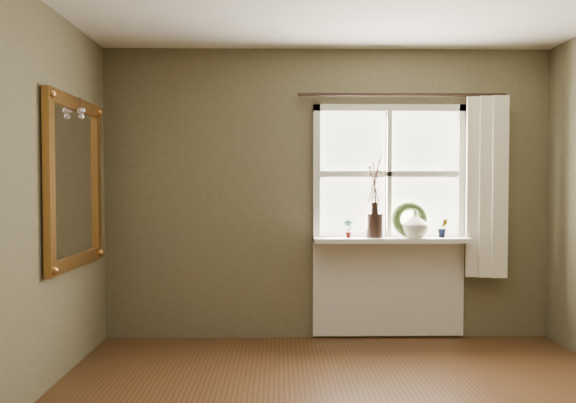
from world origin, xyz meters
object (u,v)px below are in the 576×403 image
at_px(dark_jug, 374,226).
at_px(wreath, 410,224).
at_px(gilt_mirror, 75,182).
at_px(cream_vase, 415,224).

height_order(dark_jug, wreath, wreath).
xyz_separation_m(wreath, gilt_mirror, (-2.69, -0.73, 0.37)).
distance_m(cream_vase, wreath, 0.06).
distance_m(wreath, gilt_mirror, 2.81).
height_order(cream_vase, wreath, wreath).
bearing_deg(cream_vase, dark_jug, 180.00).
xyz_separation_m(cream_vase, gilt_mirror, (-2.73, -0.69, 0.37)).
height_order(dark_jug, cream_vase, cream_vase).
relative_size(dark_jug, cream_vase, 0.89).
xyz_separation_m(cream_vase, wreath, (-0.04, 0.04, 0.00)).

